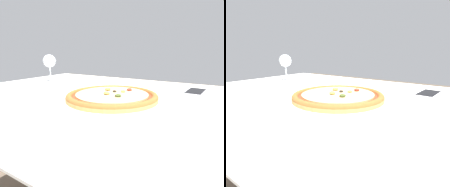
# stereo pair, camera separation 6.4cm
# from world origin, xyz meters

# --- Properties ---
(dining_table) EXTENTS (1.42, 0.93, 0.72)m
(dining_table) POSITION_xyz_m (0.00, 0.00, 0.64)
(dining_table) COLOR #997047
(dining_table) RESTS_ON ground_plane
(pizza_plate) EXTENTS (0.37, 0.37, 0.04)m
(pizza_plate) POSITION_xyz_m (0.03, -0.06, 0.74)
(pizza_plate) COLOR white
(pizza_plate) RESTS_ON dining_table
(wine_glass_far_left) EXTENTS (0.07, 0.07, 0.15)m
(wine_glass_far_left) POSITION_xyz_m (-0.49, 0.13, 0.83)
(wine_glass_far_left) COLOR silver
(wine_glass_far_left) RESTS_ON dining_table
(cell_phone) EXTENTS (0.08, 0.15, 0.01)m
(cell_phone) POSITION_xyz_m (0.26, 0.23, 0.73)
(cell_phone) COLOR white
(cell_phone) RESTS_ON dining_table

